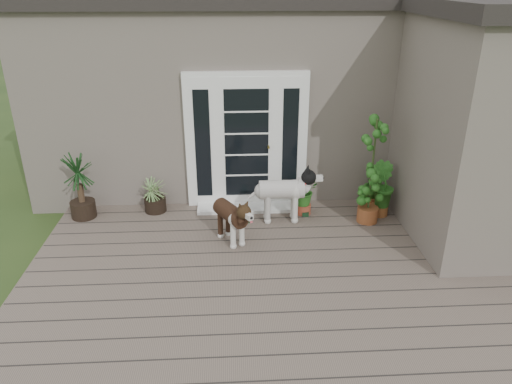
{
  "coord_description": "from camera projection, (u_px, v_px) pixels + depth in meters",
  "views": [
    {
      "loc": [
        -0.46,
        -4.59,
        3.54
      ],
      "look_at": [
        -0.1,
        1.75,
        0.7
      ],
      "focal_mm": 33.86,
      "sensor_mm": 36.0,
      "label": 1
    }
  ],
  "objects": [
    {
      "name": "herb_b",
      "position": [
        381.0,
        196.0,
        7.46
      ],
      "size": [
        0.58,
        0.58,
        0.64
      ],
      "primitive_type": "imported",
      "rotation": [
        0.0,
        0.0,
        2.09
      ],
      "color": "#1B5E1D",
      "rests_on": "deck"
    },
    {
      "name": "door_step",
      "position": [
        248.0,
        207.0,
        7.77
      ],
      "size": [
        1.6,
        0.4,
        0.05
      ],
      "primitive_type": "cube",
      "color": "white",
      "rests_on": "deck"
    },
    {
      "name": "door_unit",
      "position": [
        246.0,
        141.0,
        7.53
      ],
      "size": [
        1.9,
        0.14,
        2.15
      ],
      "primitive_type": "cube",
      "color": "white",
      "rests_on": "deck"
    },
    {
      "name": "brindle_dog",
      "position": [
        231.0,
        221.0,
        6.69
      ],
      "size": [
        0.68,
        0.84,
        0.65
      ],
      "primitive_type": null,
      "rotation": [
        0.0,
        0.0,
        3.67
      ],
      "color": "#3C2315",
      "rests_on": "deck"
    },
    {
      "name": "herb_a",
      "position": [
        304.0,
        197.0,
        7.51
      ],
      "size": [
        0.62,
        0.62,
        0.57
      ],
      "primitive_type": "imported",
      "rotation": [
        0.0,
        0.0,
        0.55
      ],
      "color": "#1B5E1C",
      "rests_on": "deck"
    },
    {
      "name": "clog_left",
      "position": [
        247.0,
        218.0,
        7.41
      ],
      "size": [
        0.13,
        0.26,
        0.08
      ],
      "primitive_type": null,
      "rotation": [
        0.0,
        0.0,
        -0.03
      ],
      "color": "#143417",
      "rests_on": "deck"
    },
    {
      "name": "yucca",
      "position": [
        80.0,
        186.0,
        7.31
      ],
      "size": [
        0.94,
        0.94,
        1.04
      ],
      "primitive_type": null,
      "rotation": [
        0.0,
        0.0,
        -0.41
      ],
      "color": "black",
      "rests_on": "deck"
    },
    {
      "name": "white_dog",
      "position": [
        281.0,
        198.0,
        7.26
      ],
      "size": [
        0.91,
        0.39,
        0.75
      ],
      "primitive_type": null,
      "rotation": [
        0.0,
        0.0,
        -1.56
      ],
      "color": "white",
      "rests_on": "deck"
    },
    {
      "name": "clog_right",
      "position": [
        306.0,
        211.0,
        7.6
      ],
      "size": [
        0.19,
        0.32,
        0.09
      ],
      "primitive_type": null,
      "rotation": [
        0.0,
        0.0,
        -0.15
      ],
      "color": "black",
      "rests_on": "deck"
    },
    {
      "name": "house_wing",
      "position": [
        478.0,
        137.0,
        6.54
      ],
      "size": [
        1.6,
        2.4,
        3.1
      ],
      "primitive_type": "cube",
      "color": "#665E54",
      "rests_on": "ground"
    },
    {
      "name": "spider_plant",
      "position": [
        154.0,
        194.0,
        7.58
      ],
      "size": [
        0.72,
        0.72,
        0.6
      ],
      "primitive_type": null,
      "rotation": [
        0.0,
        0.0,
        -0.33
      ],
      "color": "#829B5F",
      "rests_on": "deck"
    },
    {
      "name": "roof_wing",
      "position": [
        503.0,
        7.0,
        5.87
      ],
      "size": [
        1.8,
        2.6,
        0.2
      ],
      "primitive_type": "cube",
      "color": "#2D2826",
      "rests_on": "house_wing"
    },
    {
      "name": "herb_c",
      "position": [
        371.0,
        191.0,
        7.78
      ],
      "size": [
        0.33,
        0.33,
        0.5
      ],
      "primitive_type": "imported",
      "rotation": [
        0.0,
        0.0,
        4.7
      ],
      "color": "#2B601B",
      "rests_on": "deck"
    },
    {
      "name": "sapling",
      "position": [
        372.0,
        171.0,
        7.04
      ],
      "size": [
        0.6,
        0.6,
        1.66
      ],
      "primitive_type": null,
      "rotation": [
        0.0,
        0.0,
        -0.27
      ],
      "color": "#275C1A",
      "rests_on": "deck"
    },
    {
      "name": "house_main",
      "position": [
        253.0,
        90.0,
        9.26
      ],
      "size": [
        7.4,
        4.0,
        3.1
      ],
      "primitive_type": "cube",
      "color": "#665E54",
      "rests_on": "ground"
    },
    {
      "name": "deck",
      "position": [
        270.0,
        283.0,
        5.99
      ],
      "size": [
        6.2,
        4.6,
        0.12
      ],
      "primitive_type": "cube",
      "color": "#6B5B4C",
      "rests_on": "ground"
    }
  ]
}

